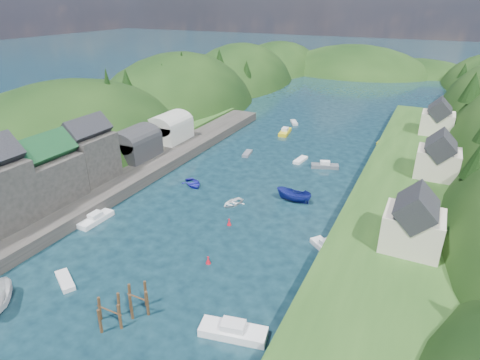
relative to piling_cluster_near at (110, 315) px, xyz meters
The scene contains 15 objects.
ground 53.17m from the piling_cluster_near, 90.06° to the left, with size 600.00×600.00×0.00m, color black.
hillside_left 90.69m from the piling_cluster_near, 119.96° to the left, with size 44.00×245.56×52.00m.
far_hills 177.57m from the piling_cluster_near, 89.62° to the left, with size 103.00×68.00×44.00m.
hill_trees 67.83m from the piling_cluster_near, 90.27° to the left, with size 92.24×146.12×12.39m.
quay_left 33.39m from the piling_cluster_near, 136.09° to the left, with size 12.00×110.00×2.00m, color #2D2B28.
terrace_left_grass 38.74m from the piling_cluster_near, 143.29° to the left, with size 12.00×110.00×2.50m, color #234719.
quayside_buildings 28.36m from the piling_cluster_near, 159.87° to the left, with size 8.00×35.84×12.90m.
boat_sheds 49.72m from the piling_cluster_near, 121.72° to the left, with size 7.00×21.00×7.50m.
terrace_right 49.85m from the piling_cluster_near, 59.97° to the left, with size 16.00×120.00×2.40m, color #234719.
right_bank_cottages 58.77m from the piling_cluster_near, 61.51° to the left, with size 9.00×59.24×8.41m.
piling_cluster_near is the anchor object (origin of this frame).
piling_cluster_far 3.17m from the piling_cluster_near, 59.39° to the left, with size 2.87×2.71×3.93m.
channel_buoy_near 14.27m from the piling_cluster_near, 74.07° to the left, with size 0.70×0.70×1.10m.
channel_buoy_far 23.57m from the piling_cluster_near, 85.43° to the left, with size 0.70×0.70×1.10m.
moored_boats 24.52m from the piling_cluster_near, 92.19° to the left, with size 37.69×89.17×2.41m.
Camera 1 is at (26.61, -26.19, 31.56)m, focal length 30.00 mm.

